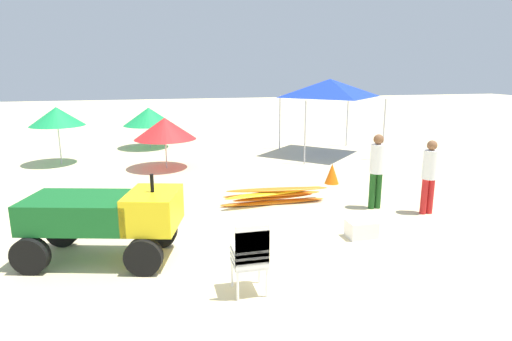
{
  "coord_description": "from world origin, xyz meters",
  "views": [
    {
      "loc": [
        -1.72,
        -6.13,
        3.19
      ],
      "look_at": [
        0.35,
        2.3,
        1.11
      ],
      "focal_mm": 30.24,
      "sensor_mm": 36.0,
      "label": 1
    }
  ],
  "objects_px": {
    "stacked_plastic_chairs": "(250,253)",
    "beach_umbrella_far": "(57,116)",
    "lifeguard_near_center": "(377,166)",
    "surfboard_pile": "(274,195)",
    "traffic_cone_near": "(332,174)",
    "cooler_box": "(361,229)",
    "traffic_cone_far": "(151,200)",
    "popup_canopy": "(330,88)",
    "utility_cart": "(106,216)",
    "beach_umbrella_left": "(165,128)",
    "lifeguard_near_left": "(430,172)",
    "beach_umbrella_mid": "(149,116)"
  },
  "relations": [
    {
      "from": "stacked_plastic_chairs",
      "to": "beach_umbrella_far",
      "type": "distance_m",
      "value": 10.93
    },
    {
      "from": "lifeguard_near_center",
      "to": "surfboard_pile",
      "type": "bearing_deg",
      "value": 157.09
    },
    {
      "from": "traffic_cone_near",
      "to": "cooler_box",
      "type": "xyz_separation_m",
      "value": [
        -1.05,
        -3.82,
        -0.12
      ]
    },
    {
      "from": "cooler_box",
      "to": "stacked_plastic_chairs",
      "type": "bearing_deg",
      "value": -148.06
    },
    {
      "from": "traffic_cone_far",
      "to": "beach_umbrella_far",
      "type": "bearing_deg",
      "value": 116.49
    },
    {
      "from": "cooler_box",
      "to": "popup_canopy",
      "type": "bearing_deg",
      "value": 71.53
    },
    {
      "from": "surfboard_pile",
      "to": "traffic_cone_near",
      "type": "relative_size",
      "value": 4.55
    },
    {
      "from": "traffic_cone_far",
      "to": "utility_cart",
      "type": "bearing_deg",
      "value": -106.59
    },
    {
      "from": "popup_canopy",
      "to": "traffic_cone_far",
      "type": "distance_m",
      "value": 8.7
    },
    {
      "from": "lifeguard_near_center",
      "to": "beach_umbrella_far",
      "type": "height_order",
      "value": "beach_umbrella_far"
    },
    {
      "from": "beach_umbrella_left",
      "to": "lifeguard_near_left",
      "type": "bearing_deg",
      "value": -47.46
    },
    {
      "from": "lifeguard_near_center",
      "to": "utility_cart",
      "type": "bearing_deg",
      "value": -166.22
    },
    {
      "from": "beach_umbrella_far",
      "to": "traffic_cone_far",
      "type": "height_order",
      "value": "beach_umbrella_far"
    },
    {
      "from": "utility_cart",
      "to": "surfboard_pile",
      "type": "xyz_separation_m",
      "value": [
        3.6,
        2.33,
        -0.58
      ]
    },
    {
      "from": "beach_umbrella_left",
      "to": "traffic_cone_far",
      "type": "height_order",
      "value": "beach_umbrella_left"
    },
    {
      "from": "stacked_plastic_chairs",
      "to": "traffic_cone_far",
      "type": "bearing_deg",
      "value": 108.23
    },
    {
      "from": "lifeguard_near_center",
      "to": "traffic_cone_near",
      "type": "xyz_separation_m",
      "value": [
        -0.07,
        2.28,
        -0.71
      ]
    },
    {
      "from": "lifeguard_near_left",
      "to": "lifeguard_near_center",
      "type": "bearing_deg",
      "value": 146.95
    },
    {
      "from": "surfboard_pile",
      "to": "stacked_plastic_chairs",
      "type": "bearing_deg",
      "value": -110.6
    },
    {
      "from": "lifeguard_near_left",
      "to": "traffic_cone_far",
      "type": "distance_m",
      "value": 6.24
    },
    {
      "from": "beach_umbrella_far",
      "to": "lifeguard_near_center",
      "type": "bearing_deg",
      "value": -40.71
    },
    {
      "from": "lifeguard_near_left",
      "to": "beach_umbrella_left",
      "type": "xyz_separation_m",
      "value": [
        -5.46,
        5.96,
        0.35
      ]
    },
    {
      "from": "beach_umbrella_mid",
      "to": "traffic_cone_near",
      "type": "height_order",
      "value": "beach_umbrella_mid"
    },
    {
      "from": "popup_canopy",
      "to": "beach_umbrella_left",
      "type": "distance_m",
      "value": 6.2
    },
    {
      "from": "traffic_cone_far",
      "to": "lifeguard_near_center",
      "type": "bearing_deg",
      "value": -11.09
    },
    {
      "from": "cooler_box",
      "to": "beach_umbrella_left",
      "type": "bearing_deg",
      "value": 116.27
    },
    {
      "from": "beach_umbrella_mid",
      "to": "beach_umbrella_far",
      "type": "height_order",
      "value": "beach_umbrella_far"
    },
    {
      "from": "lifeguard_near_center",
      "to": "traffic_cone_near",
      "type": "distance_m",
      "value": 2.39
    },
    {
      "from": "traffic_cone_near",
      "to": "lifeguard_near_center",
      "type": "bearing_deg",
      "value": -88.13
    },
    {
      "from": "stacked_plastic_chairs",
      "to": "traffic_cone_far",
      "type": "height_order",
      "value": "stacked_plastic_chairs"
    },
    {
      "from": "beach_umbrella_left",
      "to": "beach_umbrella_far",
      "type": "xyz_separation_m",
      "value": [
        -3.45,
        1.52,
        0.31
      ]
    },
    {
      "from": "popup_canopy",
      "to": "cooler_box",
      "type": "xyz_separation_m",
      "value": [
        -2.61,
        -7.83,
        -2.3
      ]
    },
    {
      "from": "utility_cart",
      "to": "beach_umbrella_left",
      "type": "xyz_separation_m",
      "value": [
        1.24,
        6.76,
        0.51
      ]
    },
    {
      "from": "surfboard_pile",
      "to": "lifeguard_near_center",
      "type": "bearing_deg",
      "value": -22.91
    },
    {
      "from": "popup_canopy",
      "to": "beach_umbrella_left",
      "type": "relative_size",
      "value": 1.5
    },
    {
      "from": "popup_canopy",
      "to": "traffic_cone_near",
      "type": "height_order",
      "value": "popup_canopy"
    },
    {
      "from": "utility_cart",
      "to": "traffic_cone_near",
      "type": "relative_size",
      "value": 4.81
    },
    {
      "from": "surfboard_pile",
      "to": "beach_umbrella_left",
      "type": "distance_m",
      "value": 5.14
    },
    {
      "from": "lifeguard_near_center",
      "to": "popup_canopy",
      "type": "height_order",
      "value": "popup_canopy"
    },
    {
      "from": "stacked_plastic_chairs",
      "to": "cooler_box",
      "type": "relative_size",
      "value": 2.01
    },
    {
      "from": "lifeguard_near_center",
      "to": "traffic_cone_near",
      "type": "height_order",
      "value": "lifeguard_near_center"
    },
    {
      "from": "traffic_cone_far",
      "to": "cooler_box",
      "type": "bearing_deg",
      "value": -32.84
    },
    {
      "from": "lifeguard_near_center",
      "to": "beach_umbrella_mid",
      "type": "relative_size",
      "value": 0.85
    },
    {
      "from": "surfboard_pile",
      "to": "beach_umbrella_left",
      "type": "xyz_separation_m",
      "value": [
        -2.36,
        4.43,
        1.1
      ]
    },
    {
      "from": "utility_cart",
      "to": "beach_umbrella_mid",
      "type": "distance_m",
      "value": 10.73
    },
    {
      "from": "traffic_cone_near",
      "to": "traffic_cone_far",
      "type": "xyz_separation_m",
      "value": [
        -4.97,
        -1.29,
        -0.02
      ]
    },
    {
      "from": "traffic_cone_near",
      "to": "cooler_box",
      "type": "relative_size",
      "value": 1.04
    },
    {
      "from": "lifeguard_near_left",
      "to": "beach_umbrella_mid",
      "type": "distance_m",
      "value": 11.55
    },
    {
      "from": "cooler_box",
      "to": "lifeguard_near_left",
      "type": "bearing_deg",
      "value": 24.25
    },
    {
      "from": "beach_umbrella_mid",
      "to": "surfboard_pile",
      "type": "bearing_deg",
      "value": -71.2
    }
  ]
}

